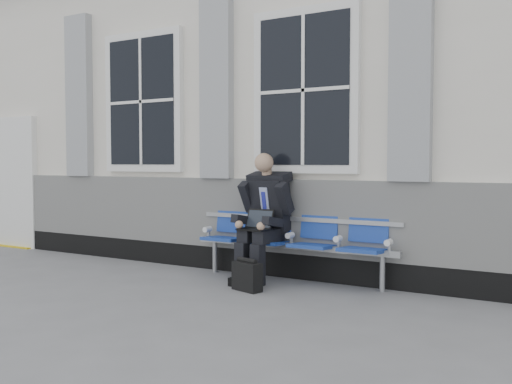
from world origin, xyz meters
The scene contains 5 objects.
ground centered at (0.00, 0.00, 0.00)m, with size 70.00×70.00×0.00m, color slate.
station_building centered at (-0.02, 3.47, 2.22)m, with size 14.40×4.40×4.49m.
bench centered at (0.26, 1.32, 0.55)m, with size 2.60×0.47×0.91m.
businessman centered at (-0.05, 1.18, 0.81)m, with size 0.64×0.85×1.51m.
briefcase centered at (0.07, 0.59, 0.17)m, with size 0.38×0.24×0.36m.
Camera 1 is at (3.26, -4.69, 1.41)m, focal length 40.00 mm.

